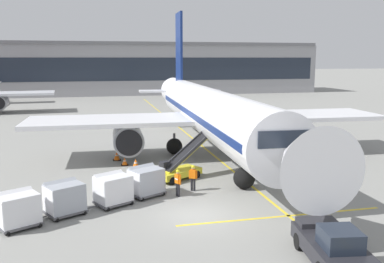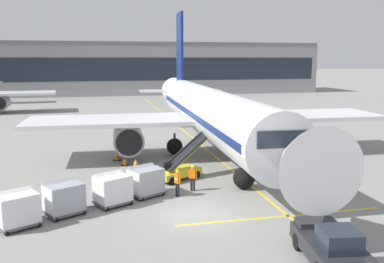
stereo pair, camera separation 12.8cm
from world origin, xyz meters
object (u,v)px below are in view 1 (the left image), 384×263
at_px(ground_crew_by_loader, 178,181).
at_px(ground_crew_by_carts, 193,176).
at_px(baggage_cart_lead, 146,180).
at_px(safety_cone_engine_keepout, 125,161).
at_px(safety_cone_wingtip, 136,164).
at_px(belt_loader, 180,166).
at_px(parked_airplane, 209,113).
at_px(baggage_cart_fourth, 18,209).
at_px(baggage_cart_third, 64,197).
at_px(safety_cone_nose_mark, 117,156).
at_px(pushback_tug, 332,245).
at_px(baggage_cart_second, 113,189).

xyz_separation_m(ground_crew_by_loader, ground_crew_by_carts, (1.19, 0.87, 0.00)).
relative_size(baggage_cart_lead, safety_cone_engine_keepout, 4.25).
bearing_deg(safety_cone_wingtip, belt_loader, -52.49).
bearing_deg(baggage_cart_lead, ground_crew_by_carts, 5.36).
height_order(parked_airplane, baggage_cart_lead, parked_airplane).
relative_size(baggage_cart_lead, baggage_cart_fourth, 1.00).
bearing_deg(baggage_cart_third, safety_cone_engine_keepout, 68.70).
bearing_deg(safety_cone_nose_mark, belt_loader, -57.94).
bearing_deg(ground_crew_by_loader, parked_airplane, 65.00).
bearing_deg(pushback_tug, baggage_cart_third, 143.49).
bearing_deg(pushback_tug, safety_cone_wingtip, 110.41).
relative_size(parked_airplane, ground_crew_by_carts, 24.11).
bearing_deg(baggage_cart_lead, safety_cone_nose_mark, 97.47).
distance_m(pushback_tug, safety_cone_engine_keepout, 20.16).
height_order(baggage_cart_second, baggage_cart_third, same).
bearing_deg(pushback_tug, belt_loader, 104.96).
bearing_deg(safety_cone_engine_keepout, parked_airplane, 14.93).
bearing_deg(parked_airplane, baggage_cart_third, -133.48).
bearing_deg(pushback_tug, safety_cone_nose_mark, 110.97).
height_order(baggage_cart_fourth, pushback_tug, baggage_cart_fourth).
distance_m(baggage_cart_second, safety_cone_wingtip, 8.51).
bearing_deg(ground_crew_by_carts, pushback_tug, -72.50).
distance_m(baggage_cart_lead, safety_cone_engine_keepout, 8.14).
xyz_separation_m(belt_loader, safety_cone_nose_mark, (-4.18, 6.67, -0.55)).
xyz_separation_m(parked_airplane, belt_loader, (-4.07, -6.86, -2.94)).
height_order(safety_cone_engine_keepout, safety_cone_wingtip, safety_cone_wingtip).
bearing_deg(safety_cone_wingtip, baggage_cart_lead, -90.24).
bearing_deg(baggage_cart_third, baggage_cart_fourth, -149.61).
xyz_separation_m(baggage_cart_lead, baggage_cart_fourth, (-7.01, -3.55, 0.00)).
height_order(safety_cone_wingtip, safety_cone_nose_mark, safety_cone_nose_mark).
bearing_deg(baggage_cart_third, baggage_cart_second, 20.78).
relative_size(parked_airplane, safety_cone_wingtip, 56.03).
distance_m(baggage_cart_third, ground_crew_by_carts, 8.34).
bearing_deg(safety_cone_wingtip, safety_cone_nose_mark, 114.22).
xyz_separation_m(baggage_cart_second, safety_cone_wingtip, (2.14, 8.21, -0.63)).
xyz_separation_m(baggage_cart_third, safety_cone_engine_keepout, (4.02, 10.32, -0.68)).
distance_m(baggage_cart_second, baggage_cart_fourth, 5.42).
height_order(baggage_cart_lead, ground_crew_by_loader, baggage_cart_lead).
xyz_separation_m(safety_cone_engine_keepout, safety_cone_wingtip, (0.80, -1.09, 0.05)).
distance_m(parked_airplane, baggage_cart_fourth, 19.75).
relative_size(belt_loader, baggage_cart_second, 1.82).
xyz_separation_m(parked_airplane, baggage_cart_fourth, (-13.95, -13.68, -2.86)).
relative_size(baggage_cart_second, ground_crew_by_carts, 1.59).
xyz_separation_m(parked_airplane, ground_crew_by_carts, (-3.80, -9.83, -2.86)).
xyz_separation_m(baggage_cart_third, safety_cone_wingtip, (4.82, 9.23, -0.63)).
bearing_deg(baggage_cart_lead, belt_loader, 48.73).
relative_size(baggage_cart_lead, baggage_cart_second, 1.00).
distance_m(baggage_cart_lead, baggage_cart_fourth, 7.86).
distance_m(baggage_cart_second, safety_cone_engine_keepout, 9.42).
height_order(parked_airplane, pushback_tug, parked_airplane).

